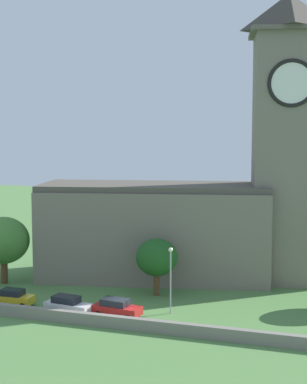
% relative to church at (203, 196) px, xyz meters
% --- Properties ---
extents(ground_plane, '(200.00, 200.00, 0.00)m').
position_rel_church_xyz_m(ground_plane, '(-3.37, -2.92, -10.15)').
color(ground_plane, '#517F42').
extents(church, '(35.32, 17.01, 33.93)m').
position_rel_church_xyz_m(church, '(0.00, 0.00, 0.00)').
color(church, slate).
rests_on(church, ground).
extents(quay_barrier, '(58.08, 0.70, 1.14)m').
position_rel_church_xyz_m(quay_barrier, '(-3.37, -20.71, -9.59)').
color(quay_barrier, gray).
rests_on(quay_barrier, ground).
extents(car_yellow, '(4.21, 2.20, 1.76)m').
position_rel_church_xyz_m(car_yellow, '(-15.81, -17.60, -9.27)').
color(car_yellow, gold).
rests_on(car_yellow, ground).
extents(car_white, '(4.90, 2.45, 1.88)m').
position_rel_church_xyz_m(car_white, '(-9.13, -18.48, -9.20)').
color(car_white, silver).
rests_on(car_white, ground).
extents(car_red, '(4.92, 2.62, 1.79)m').
position_rel_church_xyz_m(car_red, '(-4.26, -17.62, -9.25)').
color(car_red, red).
rests_on(car_red, ground).
extents(streetlamp_west_mid, '(0.44, 0.44, 6.67)m').
position_rel_church_xyz_m(streetlamp_west_mid, '(0.40, -14.88, -5.67)').
color(streetlamp_west_mid, '#9EA0A5').
rests_on(streetlamp_west_mid, ground).
extents(tree_riverside_west, '(4.58, 4.58, 6.35)m').
position_rel_church_xyz_m(tree_riverside_west, '(-2.95, -9.13, -5.90)').
color(tree_riverside_west, brown).
rests_on(tree_riverside_west, ground).
extents(tree_churchyard, '(6.18, 6.18, 7.94)m').
position_rel_church_xyz_m(tree_churchyard, '(-21.87, -9.81, -5.03)').
color(tree_churchyard, brown).
rests_on(tree_churchyard, ground).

